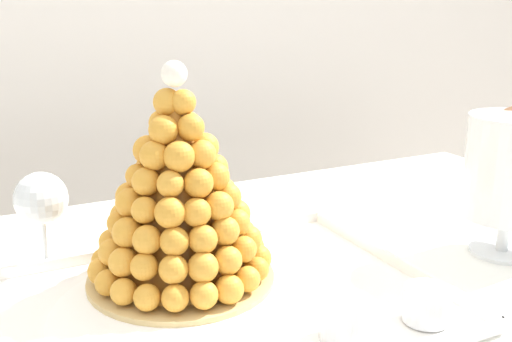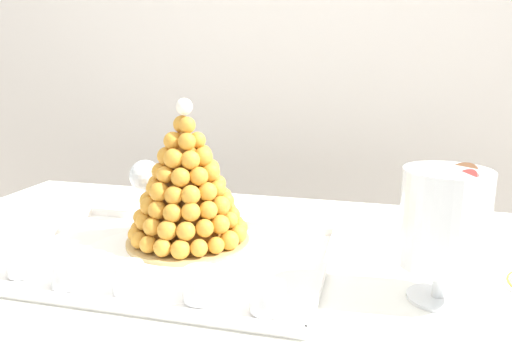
{
  "view_description": "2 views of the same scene",
  "coord_description": "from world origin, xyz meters",
  "views": [
    {
      "loc": [
        -0.39,
        -0.72,
        1.17
      ],
      "look_at": [
        -0.03,
        -0.02,
        0.94
      ],
      "focal_mm": 42.82,
      "sensor_mm": 36.0,
      "label": 1
    },
    {
      "loc": [
        0.29,
        -0.89,
        1.16
      ],
      "look_at": [
        0.06,
        -0.02,
        0.96
      ],
      "focal_mm": 34.09,
      "sensor_mm": 36.0,
      "label": 2
    }
  ],
  "objects": [
    {
      "name": "buffet_table",
      "position": [
        0.0,
        0.0,
        0.66
      ],
      "size": [
        1.63,
        1.01,
        0.76
      ],
      "color": "brown",
      "rests_on": "ground_plane"
    },
    {
      "name": "dessert_cup_centre",
      "position": [
        -0.13,
        -0.19,
        0.79
      ],
      "size": [
        0.06,
        0.06,
        0.05
      ],
      "color": "silver",
      "rests_on": "serving_tray"
    },
    {
      "name": "dessert_cup_mid_right",
      "position": [
        0.01,
        -0.18,
        0.79
      ],
      "size": [
        0.06,
        0.06,
        0.05
      ],
      "color": "silver",
      "rests_on": "serving_tray"
    },
    {
      "name": "dessert_cup_left",
      "position": [
        -0.36,
        -0.17,
        0.79
      ],
      "size": [
        0.06,
        0.06,
        0.05
      ],
      "color": "silver",
      "rests_on": "serving_tray"
    },
    {
      "name": "dessert_cup_right",
      "position": [
        0.13,
        -0.19,
        0.79
      ],
      "size": [
        0.06,
        0.06,
        0.05
      ],
      "color": "silver",
      "rests_on": "serving_tray"
    },
    {
      "name": "dessert_cup_mid_left",
      "position": [
        -0.24,
        -0.19,
        0.79
      ],
      "size": [
        0.06,
        0.06,
        0.05
      ],
      "color": "silver",
      "rests_on": "serving_tray"
    },
    {
      "name": "backdrop_wall",
      "position": [
        0.0,
        1.05,
        1.25
      ],
      "size": [
        4.8,
        0.1,
        2.5
      ],
      "primitive_type": "cube",
      "color": "silver",
      "rests_on": "ground_plane"
    },
    {
      "name": "serving_tray",
      "position": [
        -0.12,
        -0.03,
        0.76
      ],
      "size": [
        0.65,
        0.45,
        0.02
      ],
      "color": "white",
      "rests_on": "buffet_table"
    },
    {
      "name": "croquembouche",
      "position": [
        -0.12,
        0.06,
        0.89
      ],
      "size": [
        0.27,
        0.27,
        0.32
      ],
      "color": "tan",
      "rests_on": "serving_tray"
    },
    {
      "name": "wine_glass",
      "position": [
        -0.29,
        0.2,
        0.87
      ],
      "size": [
        0.08,
        0.08,
        0.16
      ],
      "color": "silver",
      "rests_on": "buffet_table"
    },
    {
      "name": "macaron_goblet",
      "position": [
        0.4,
        -0.06,
        0.9
      ],
      "size": [
        0.15,
        0.15,
        0.25
      ],
      "color": "white",
      "rests_on": "buffet_table"
    }
  ]
}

